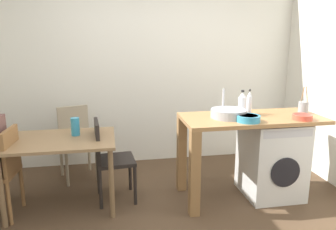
% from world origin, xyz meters
% --- Properties ---
extents(ground_plane, '(5.46, 5.46, 0.00)m').
position_xyz_m(ground_plane, '(0.00, 0.00, 0.00)').
color(ground_plane, '#4C3826').
extents(wall_back, '(4.60, 0.10, 2.70)m').
position_xyz_m(wall_back, '(0.00, 1.75, 1.35)').
color(wall_back, silver).
rests_on(wall_back, ground_plane).
extents(dining_table, '(1.10, 0.76, 0.74)m').
position_xyz_m(dining_table, '(-1.04, 0.53, 0.64)').
color(dining_table, olive).
rests_on(dining_table, ground_plane).
extents(chair_person_seat, '(0.43, 0.43, 0.90)m').
position_xyz_m(chair_person_seat, '(-1.59, 0.42, 0.51)').
color(chair_person_seat, olive).
rests_on(chair_person_seat, ground_plane).
extents(chair_opposite, '(0.43, 0.43, 0.90)m').
position_xyz_m(chair_opposite, '(-0.57, 0.57, 0.51)').
color(chair_opposite, black).
rests_on(chair_opposite, ground_plane).
extents(chair_spare_by_wall, '(0.50, 0.50, 0.90)m').
position_xyz_m(chair_spare_by_wall, '(-0.96, 1.30, 0.51)').
color(chair_spare_by_wall, gray).
rests_on(chair_spare_by_wall, ground_plane).
extents(kitchen_counter, '(1.50, 0.68, 0.92)m').
position_xyz_m(kitchen_counter, '(0.75, 0.39, 0.76)').
color(kitchen_counter, '#9E7042').
rests_on(kitchen_counter, ground_plane).
extents(washing_machine, '(0.60, 0.61, 0.86)m').
position_xyz_m(washing_machine, '(1.23, 0.39, 0.43)').
color(washing_machine, silver).
rests_on(washing_machine, ground_plane).
extents(sink_basin, '(0.38, 0.38, 0.09)m').
position_xyz_m(sink_basin, '(0.70, 0.39, 0.97)').
color(sink_basin, '#9EA0A5').
rests_on(sink_basin, kitchen_counter).
extents(tap, '(0.02, 0.02, 0.28)m').
position_xyz_m(tap, '(0.70, 0.57, 1.06)').
color(tap, '#B2B2B7').
rests_on(tap, kitchen_counter).
extents(bottle_tall_green, '(0.08, 0.08, 0.28)m').
position_xyz_m(bottle_tall_green, '(0.87, 0.45, 1.05)').
color(bottle_tall_green, silver).
rests_on(bottle_tall_green, kitchen_counter).
extents(bottle_squat_brown, '(0.06, 0.06, 0.27)m').
position_xyz_m(bottle_squat_brown, '(0.98, 0.51, 1.04)').
color(bottle_squat_brown, silver).
rests_on(bottle_squat_brown, kitchen_counter).
extents(mixing_bowl, '(0.24, 0.24, 0.07)m').
position_xyz_m(mixing_bowl, '(0.83, 0.19, 0.96)').
color(mixing_bowl, teal).
rests_on(mixing_bowl, kitchen_counter).
extents(utensil_crock, '(0.11, 0.11, 0.30)m').
position_xyz_m(utensil_crock, '(1.59, 0.44, 0.99)').
color(utensil_crock, gray).
rests_on(utensil_crock, kitchen_counter).
extents(colander, '(0.20, 0.20, 0.06)m').
position_xyz_m(colander, '(1.41, 0.17, 0.95)').
color(colander, '#D84C38').
rests_on(colander, kitchen_counter).
extents(vase, '(0.09, 0.09, 0.19)m').
position_xyz_m(vase, '(-0.89, 0.63, 0.83)').
color(vase, teal).
rests_on(vase, dining_table).
extents(scissors, '(0.15, 0.06, 0.01)m').
position_xyz_m(scissors, '(0.91, 0.29, 0.92)').
color(scissors, '#B2B2B7').
rests_on(scissors, kitchen_counter).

